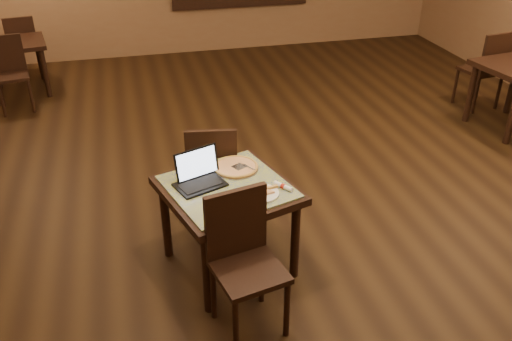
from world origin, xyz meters
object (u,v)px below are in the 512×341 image
object	(u,v)px
chair_main_far	(212,170)
other_table_b	(16,50)
other_table_b_chair_far	(23,44)
laptop	(199,175)
pizza_pan	(236,168)
other_table_a_chair_far	(487,66)
chair_main_near	(243,254)
tiled_table	(228,197)
other_table_b_chair_near	(10,69)

from	to	relation	value
chair_main_far	other_table_b	xyz separation A→B (m)	(-2.07, 3.88, 0.06)
other_table_b_chair_far	laptop	bearing A→B (deg)	101.39
chair_main_far	pizza_pan	bearing A→B (deg)	119.50
other_table_a_chair_far	other_table_b	distance (m)	6.38
laptop	other_table_b_chair_far	world-z (taller)	laptop
laptop	chair_main_near	bearing A→B (deg)	-96.19
tiled_table	other_table_b_chair_far	bearing A→B (deg)	95.63
other_table_a_chair_far	other_table_b	xyz separation A→B (m)	(-6.01, 2.12, 0.03)
other_table_b_chair_near	laptop	bearing A→B (deg)	-72.93
laptop	other_table_a_chair_far	bearing A→B (deg)	8.52
tiled_table	other_table_b	size ratio (longest dim) A/B	1.26
chair_main_near	laptop	world-z (taller)	chair_main_near
chair_main_far	laptop	bearing A→B (deg)	79.58
chair_main_near	other_table_b_chair_near	distance (m)	5.00
chair_main_far	other_table_b_chair_near	distance (m)	3.92
other_table_b_chair_near	other_table_b_chair_far	size ratio (longest dim) A/B	1.00
tiled_table	chair_main_far	size ratio (longest dim) A/B	1.15
other_table_b	chair_main_far	bearing A→B (deg)	-71.25
tiled_table	other_table_b_chair_near	distance (m)	4.46
tiled_table	other_table_b_chair_far	size ratio (longest dim) A/B	1.19
tiled_table	laptop	world-z (taller)	laptop
tiled_table	other_table_a_chair_far	bearing A→B (deg)	14.54
other_table_a_chair_far	laptop	bearing A→B (deg)	20.20
tiled_table	other_table_a_chair_far	xyz separation A→B (m)	(3.93, 2.38, -0.07)
pizza_pan	other_table_b_chair_far	world-z (taller)	other_table_b_chair_far
laptop	other_table_b_chair_near	xyz separation A→B (m)	(-1.90, 3.83, -0.29)
other_table_b	pizza_pan	bearing A→B (deg)	-71.93
chair_main_near	other_table_b_chair_far	distance (m)	6.03
other_table_b_chair_far	other_table_a_chair_far	bearing A→B (deg)	146.59
other_table_b	chair_main_near	bearing A→B (deg)	-77.30
chair_main_near	other_table_a_chair_far	bearing A→B (deg)	25.02
tiled_table	other_table_b	bearing A→B (deg)	98.23
laptop	pizza_pan	distance (m)	0.35
other_table_a_chair_far	other_table_b_chair_near	size ratio (longest dim) A/B	1.09
other_table_a_chair_far	other_table_b_chair_near	world-z (taller)	other_table_a_chair_far
tiled_table	chair_main_far	bearing A→B (deg)	74.70
chair_main_near	pizza_pan	xyz separation A→B (m)	(0.14, 0.85, 0.18)
chair_main_near	pizza_pan	distance (m)	0.88
chair_main_near	laptop	size ratio (longest dim) A/B	2.43
other_table_b	tiled_table	bearing A→B (deg)	-74.44
pizza_pan	other_table_a_chair_far	xyz separation A→B (m)	(3.81, 2.14, -0.18)
other_table_a_chair_far	chair_main_near	bearing A→B (deg)	28.53
other_table_b_chair_far	chair_main_near	bearing A→B (deg)	100.58
chair_main_far	other_table_b_chair_far	xyz separation A→B (m)	(-2.06, 4.44, -0.02)
laptop	pizza_pan	xyz separation A→B (m)	(0.32, 0.13, -0.06)
other_table_a_chair_far	tiled_table	bearing A→B (deg)	22.58
tiled_table	laptop	size ratio (longest dim) A/B	2.69
other_table_b_chair_near	other_table_b_chair_far	xyz separation A→B (m)	(0.03, 1.12, 0.00)
tiled_table	chair_main_near	xyz separation A→B (m)	(-0.02, -0.61, -0.08)
chair_main_far	other_table_b_chair_far	bearing A→B (deg)	-55.45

